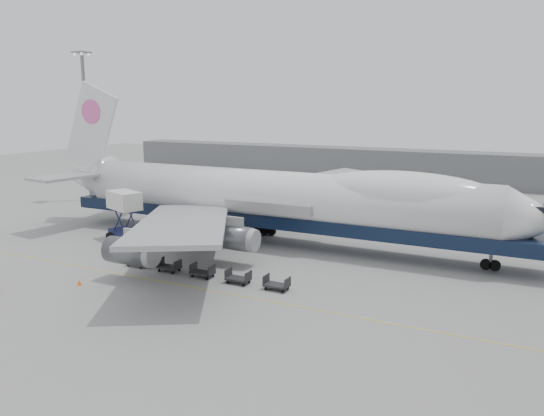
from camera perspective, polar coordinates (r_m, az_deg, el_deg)
The scene contains 12 objects.
ground at distance 55.59m, azimuth -5.43°, elevation -6.54°, with size 260.00×260.00×0.00m, color gray.
apron_line at distance 50.87m, azimuth -9.02°, elevation -8.34°, with size 60.00×0.15×0.01m, color gold.
hangar at distance 121.78m, azimuth 8.01°, elevation 4.81°, with size 110.00×8.00×7.00m, color slate.
floodlight_mast at distance 98.31m, azimuth -19.37°, elevation 9.07°, with size 2.40×2.40×25.43m.
airliner at distance 64.16m, azimuth 0.61°, elevation 1.09°, with size 67.00×55.30×19.98m.
catering_truck at distance 68.91m, azimuth -15.54°, elevation -0.46°, with size 5.59×4.69×6.11m.
traffic_cone at distance 53.79m, azimuth -20.03°, elevation -7.49°, with size 0.41×0.41×0.60m.
dolly_0 at distance 57.88m, azimuth -14.24°, elevation -5.57°, with size 2.30×1.35×1.30m.
dolly_1 at distance 55.40m, azimuth -11.01°, elevation -6.19°, with size 2.30×1.35×1.30m.
dolly_2 at distance 53.12m, azimuth -7.48°, elevation -6.84°, with size 2.30×1.35×1.30m.
dolly_3 at distance 51.05m, azimuth -3.64°, elevation -7.52°, with size 2.30×1.35×1.30m.
dolly_4 at distance 49.24m, azimuth 0.51°, elevation -8.21°, with size 2.30×1.35×1.30m.
Camera 1 is at (28.08, -44.89, 16.94)m, focal length 35.00 mm.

